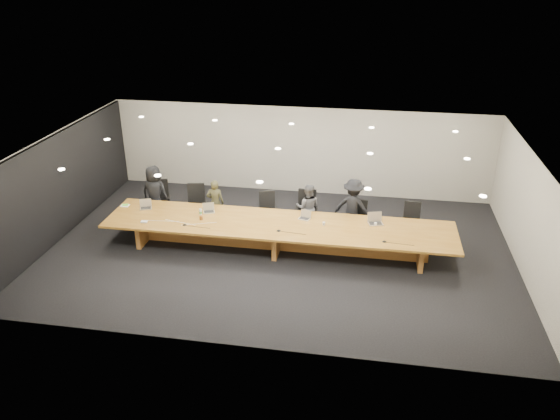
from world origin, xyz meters
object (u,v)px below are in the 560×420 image
object	(u,v)px
laptop_b	(209,208)
water_bottle	(201,212)
chair_mid_left	(268,210)
person_b	(215,203)
chair_far_left	(160,200)
av_box	(144,222)
laptop_e	(376,219)
chair_right	(358,218)
amber_mug	(201,218)
person_a	(155,193)
mic_left	(184,225)
paper_cup_near	(324,224)
laptop_a	(145,204)
mic_right	(384,241)
chair_far_right	(412,221)
laptop_d	(304,215)
mic_center	(279,230)
chair_mid_right	(306,212)
person_d	(353,207)
conference_table	(278,232)
chair_left	(196,205)
paper_cup_far	(375,224)
person_c	(308,207)

from	to	relation	value
laptop_b	water_bottle	distance (m)	0.31
chair_mid_left	person_b	size ratio (longest dim) A/B	0.79
chair_far_left	av_box	bearing A→B (deg)	-96.17
laptop_e	chair_right	bearing A→B (deg)	104.95
chair_right	amber_mug	size ratio (longest dim) A/B	8.94
person_a	mic_left	bearing A→B (deg)	135.85
person_a	paper_cup_near	xyz separation A→B (m)	(4.99, -1.15, -0.02)
laptop_a	laptop_e	xyz separation A→B (m)	(6.18, 0.08, 0.02)
chair_mid_left	chair_right	size ratio (longest dim) A/B	1.06
chair_far_left	mic_right	distance (m)	6.64
person_a	person_b	size ratio (longest dim) A/B	1.20
amber_mug	mic_right	world-z (taller)	amber_mug
amber_mug	av_box	xyz separation A→B (m)	(-1.41, -0.39, -0.04)
amber_mug	chair_far_right	bearing A→B (deg)	13.27
laptop_d	mic_center	bearing A→B (deg)	-107.33
amber_mug	chair_right	bearing A→B (deg)	17.87
water_bottle	mic_right	distance (m)	4.83
person_a	mic_right	bearing A→B (deg)	170.03
chair_mid_left	water_bottle	distance (m)	1.97
laptop_e	mic_center	world-z (taller)	laptop_e
chair_far_left	mic_center	xyz separation A→B (m)	(3.78, -1.68, 0.18)
paper_cup_near	chair_far_left	bearing A→B (deg)	166.55
person_b	av_box	xyz separation A→B (m)	(-1.42, -1.67, 0.09)
laptop_d	paper_cup_near	world-z (taller)	laptop_d
chair_mid_right	laptop_a	world-z (taller)	chair_mid_right
mic_left	mic_right	distance (m)	5.03
person_a	mic_center	distance (m)	4.25
person_b	amber_mug	world-z (taller)	person_b
person_d	laptop_e	world-z (taller)	person_d
water_bottle	mic_center	world-z (taller)	water_bottle
water_bottle	mic_center	distance (m)	2.24
av_box	mic_center	xyz separation A→B (m)	(3.51, 0.09, 0.00)
person_d	amber_mug	world-z (taller)	person_d
conference_table	laptop_e	size ratio (longest dim) A/B	24.50
conference_table	laptop_e	world-z (taller)	laptop_e
chair_left	chair_far_right	world-z (taller)	chair_left
laptop_a	paper_cup_far	size ratio (longest dim) A/B	3.62
chair_far_right	laptop_a	distance (m)	7.21
laptop_d	mic_center	distance (m)	0.96
chair_mid_right	laptop_d	size ratio (longest dim) A/B	4.11
chair_mid_left	chair_left	bearing A→B (deg)	165.40
mic_right	conference_table	bearing A→B (deg)	168.55
paper_cup_far	chair_right	bearing A→B (deg)	116.74
person_b	laptop_e	size ratio (longest dim) A/B	3.68
person_c	amber_mug	xyz separation A→B (m)	(-2.63, -1.38, 0.13)
chair_far_right	person_c	size ratio (longest dim) A/B	0.77
laptop_d	av_box	distance (m)	4.15
chair_far_right	laptop_d	bearing A→B (deg)	-162.35
mic_center	laptop_b	bearing A→B (deg)	159.05
person_a	mic_left	xyz separation A→B (m)	(1.48, -1.74, -0.05)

